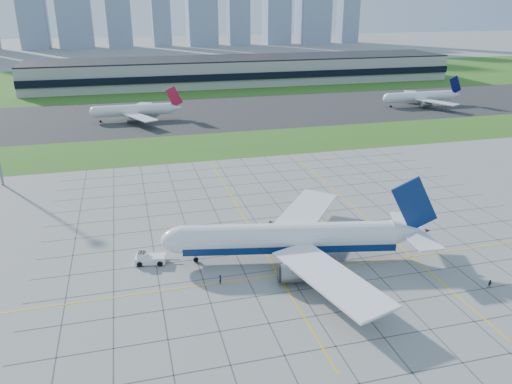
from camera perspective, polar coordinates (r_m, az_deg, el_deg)
The scene contains 12 objects.
ground at distance 99.68m, azimuth 7.81°, elevation -8.07°, with size 1400.00×1400.00×0.00m, color gray.
grass_median at distance 180.09m, azimuth -3.11°, elevation 5.45°, with size 700.00×35.00×0.04m, color #30661D.
asphalt_taxiway at distance 232.71m, azimuth -5.96°, elevation 8.92°, with size 700.00×75.00×0.04m, color #383838.
grass_far at distance 340.22m, azimuth -9.04°, elevation 12.57°, with size 700.00×145.00×0.04m, color #30661D.
apron_markings at distance 108.91m, azimuth 5.81°, elevation -5.32°, with size 120.00×130.00×0.03m.
terminal at distance 321.35m, azimuth -1.29°, elevation 13.76°, with size 260.00×43.00×15.80m.
airliner at distance 98.28m, azimuth 4.03°, elevation -5.29°, with size 53.53×53.71×17.03m.
pushback_tug at distance 100.50m, azimuth -12.13°, elevation -7.43°, with size 8.68×3.96×2.38m.
crew_near at distance 91.97m, azimuth -4.09°, elevation -9.93°, with size 0.66×0.43×1.81m, color black.
crew_far at distance 99.85m, azimuth 25.18°, elevation -9.49°, with size 0.76×0.59×1.57m, color black.
distant_jet_1 at distance 222.81m, azimuth -13.67°, elevation 9.08°, with size 37.08×42.66×14.08m.
distant_jet_2 at distance 261.60m, azimuth 18.31°, elevation 10.32°, with size 40.17×42.66×14.08m.
Camera 1 is at (-35.16, -79.98, 47.99)m, focal length 35.00 mm.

